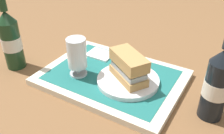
{
  "coord_description": "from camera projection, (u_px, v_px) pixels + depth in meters",
  "views": [
    {
      "loc": [
        -0.34,
        0.57,
        0.47
      ],
      "look_at": [
        0.0,
        0.0,
        0.05
      ],
      "focal_mm": 40.1,
      "sensor_mm": 36.0,
      "label": 1
    }
  ],
  "objects": [
    {
      "name": "sandwich",
      "position": [
        128.0,
        66.0,
        0.74
      ],
      "size": [
        0.14,
        0.12,
        0.08
      ],
      "rotation": [
        0.0,
        0.0,
        -0.57
      ],
      "color": "tan",
      "rests_on": "plate"
    },
    {
      "name": "beer_bottle",
      "position": [
        11.0,
        39.0,
        0.83
      ],
      "size": [
        0.07,
        0.07,
        0.27
      ],
      "color": "#19381E",
      "rests_on": "ground_plane"
    },
    {
      "name": "plate",
      "position": [
        128.0,
        80.0,
        0.76
      ],
      "size": [
        0.19,
        0.19,
        0.01
      ],
      "primitive_type": "cylinder",
      "color": "white",
      "rests_on": "placemat"
    },
    {
      "name": "ground_plane",
      "position": [
        112.0,
        80.0,
        0.81
      ],
      "size": [
        3.0,
        3.0,
        0.0
      ],
      "primitive_type": "plane",
      "color": "brown"
    },
    {
      "name": "second_bottle",
      "position": [
        217.0,
        84.0,
        0.62
      ],
      "size": [
        0.07,
        0.07,
        0.27
      ],
      "color": "black",
      "rests_on": "ground_plane"
    },
    {
      "name": "napkin_folded",
      "position": [
        100.0,
        54.0,
        0.91
      ],
      "size": [
        0.09,
        0.07,
        0.01
      ],
      "primitive_type": "cube",
      "color": "white",
      "rests_on": "placemat"
    },
    {
      "name": "placemat",
      "position": [
        112.0,
        75.0,
        0.8
      ],
      "size": [
        0.38,
        0.27,
        0.0
      ],
      "primitive_type": "cube",
      "color": "#1E6B66",
      "rests_on": "tray"
    },
    {
      "name": "tray",
      "position": [
        112.0,
        77.0,
        0.81
      ],
      "size": [
        0.44,
        0.32,
        0.02
      ],
      "primitive_type": "cube",
      "color": "beige",
      "rests_on": "ground_plane"
    },
    {
      "name": "beer_glass",
      "position": [
        77.0,
        56.0,
        0.77
      ],
      "size": [
        0.06,
        0.06,
        0.12
      ],
      "color": "silver",
      "rests_on": "placemat"
    }
  ]
}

